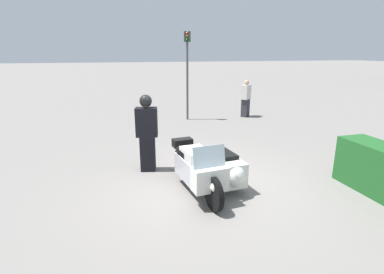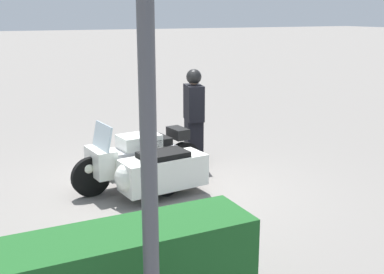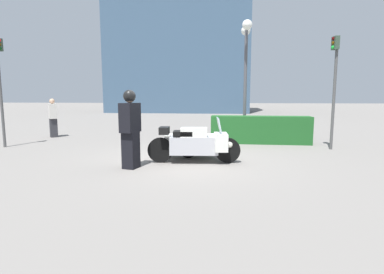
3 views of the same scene
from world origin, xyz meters
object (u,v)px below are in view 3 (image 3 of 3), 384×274
(police_motorcycle, at_px, (196,143))
(traffic_light_far, at_px, (0,77))
(hedge_bush_curbside, at_px, (260,130))
(officer_rider, at_px, (130,127))
(twin_lamp_post, at_px, (246,50))
(traffic_light_near, at_px, (334,77))
(pedestrian_bystander, at_px, (53,118))

(police_motorcycle, xyz_separation_m, traffic_light_far, (-6.58, 1.31, 1.85))
(police_motorcycle, height_order, hedge_bush_curbside, police_motorcycle)
(officer_rider, bearing_deg, traffic_light_far, -12.08)
(twin_lamp_post, bearing_deg, officer_rider, -119.64)
(hedge_bush_curbside, height_order, twin_lamp_post, twin_lamp_post)
(police_motorcycle, distance_m, traffic_light_near, 5.00)
(police_motorcycle, relative_size, hedge_bush_curbside, 0.67)
(hedge_bush_curbside, height_order, pedestrian_bystander, pedestrian_bystander)
(traffic_light_far, height_order, pedestrian_bystander, traffic_light_far)
(police_motorcycle, height_order, twin_lamp_post, twin_lamp_post)
(twin_lamp_post, height_order, pedestrian_bystander, twin_lamp_post)
(hedge_bush_curbside, bearing_deg, traffic_light_far, -167.38)
(police_motorcycle, relative_size, pedestrian_bystander, 1.47)
(traffic_light_near, relative_size, traffic_light_far, 0.99)
(police_motorcycle, height_order, traffic_light_near, traffic_light_near)
(hedge_bush_curbside, xyz_separation_m, traffic_light_near, (2.11, -1.03, 1.81))
(hedge_bush_curbside, height_order, traffic_light_near, traffic_light_near)
(pedestrian_bystander, bearing_deg, traffic_light_near, 131.77)
(pedestrian_bystander, bearing_deg, officer_rider, 96.21)
(officer_rider, relative_size, hedge_bush_curbside, 0.52)
(officer_rider, distance_m, traffic_light_far, 5.85)
(police_motorcycle, xyz_separation_m, officer_rider, (-1.41, -1.08, 0.50))
(twin_lamp_post, height_order, traffic_light_far, twin_lamp_post)
(hedge_bush_curbside, height_order, traffic_light_far, traffic_light_far)
(officer_rider, distance_m, traffic_light_near, 6.55)
(pedestrian_bystander, bearing_deg, traffic_light_far, 47.98)
(police_motorcycle, relative_size, officer_rider, 1.29)
(police_motorcycle, height_order, officer_rider, officer_rider)
(twin_lamp_post, bearing_deg, hedge_bush_curbside, -54.02)
(traffic_light_far, bearing_deg, twin_lamp_post, 31.09)
(twin_lamp_post, distance_m, traffic_light_near, 3.37)
(officer_rider, distance_m, twin_lamp_post, 6.29)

